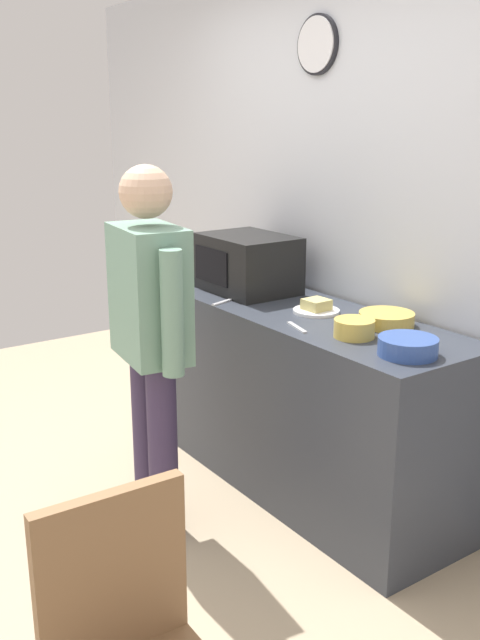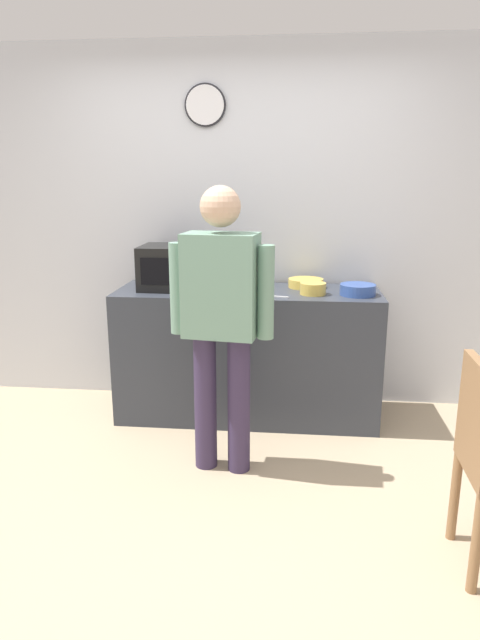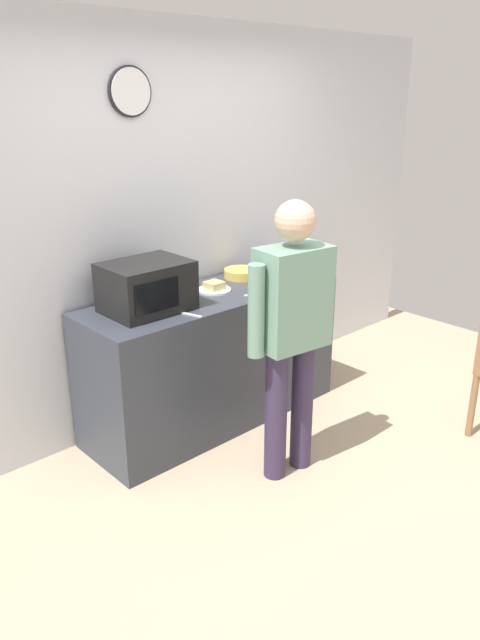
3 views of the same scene
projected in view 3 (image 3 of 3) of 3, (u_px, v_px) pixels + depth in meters
name	position (u px, v px, depth m)	size (l,w,h in m)	color
ground_plane	(343.00, 502.00, 3.42)	(6.00, 6.00, 0.00)	tan
back_wall	(164.00, 229.00, 4.06)	(5.40, 0.13, 2.60)	silver
kitchen_counter	(213.00, 358.00, 4.15)	(1.81, 0.62, 0.92)	#333842
microwave	(147.00, 287.00, 3.63)	(0.50, 0.39, 0.30)	black
sandwich_plate	(214.00, 288.00, 4.03)	(0.22, 0.22, 0.07)	white
salad_bowl	(269.00, 278.00, 4.19)	(0.17, 0.17, 0.08)	gold
cereal_bowl	(298.00, 270.00, 4.38)	(0.24, 0.24, 0.07)	#33519E
mixing_bowl	(241.00, 273.00, 4.33)	(0.25, 0.25, 0.06)	gold
fork_utensil	(256.00, 294.00, 3.97)	(0.17, 0.02, 0.01)	silver
spoon_utensil	(190.00, 314.00, 3.60)	(0.17, 0.02, 0.01)	silver
person_standing	(292.00, 323.00, 3.38)	(0.59, 0.29, 1.63)	#342947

